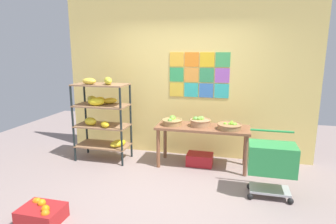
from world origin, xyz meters
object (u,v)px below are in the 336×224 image
(fruit_basket_left, at_px, (200,122))
(orange_crate_foreground, at_px, (42,213))
(display_table, at_px, (203,132))
(fruit_basket_back_left, at_px, (172,121))
(fruit_basket_back_right, at_px, (230,126))
(banana_shelf_unit, at_px, (103,114))
(produce_crate_under_table, at_px, (200,159))
(shopping_cart, at_px, (272,160))

(fruit_basket_left, relative_size, orange_crate_foreground, 0.72)
(display_table, distance_m, orange_crate_foreground, 2.65)
(fruit_basket_back_left, relative_size, orange_crate_foreground, 0.73)
(display_table, bearing_deg, fruit_basket_back_right, -10.48)
(banana_shelf_unit, relative_size, produce_crate_under_table, 3.42)
(produce_crate_under_table, height_order, orange_crate_foreground, orange_crate_foreground)
(fruit_basket_back_left, bearing_deg, orange_crate_foreground, -117.62)
(orange_crate_foreground, bearing_deg, fruit_basket_back_right, 44.33)
(fruit_basket_back_right, relative_size, fruit_basket_back_left, 1.13)
(display_table, bearing_deg, orange_crate_foreground, -127.56)
(fruit_basket_left, xyz_separation_m, produce_crate_under_table, (0.01, 0.03, -0.68))
(fruit_basket_back_left, xyz_separation_m, orange_crate_foreground, (-1.07, -2.04, -0.67))
(fruit_basket_back_left, bearing_deg, shopping_cart, -27.05)
(fruit_basket_back_left, distance_m, orange_crate_foreground, 2.40)
(fruit_basket_left, xyz_separation_m, fruit_basket_back_left, (-0.47, -0.03, -0.01))
(display_table, bearing_deg, fruit_basket_back_left, -177.31)
(banana_shelf_unit, height_order, orange_crate_foreground, banana_shelf_unit)
(fruit_basket_back_right, height_order, produce_crate_under_table, fruit_basket_back_right)
(orange_crate_foreground, distance_m, shopping_cart, 2.92)
(orange_crate_foreground, bearing_deg, shopping_cart, 25.61)
(fruit_basket_back_right, bearing_deg, produce_crate_under_table, 165.56)
(fruit_basket_back_right, bearing_deg, display_table, 169.52)
(fruit_basket_back_right, distance_m, produce_crate_under_table, 0.83)
(display_table, xyz_separation_m, shopping_cart, (1.02, -0.81, -0.09))
(produce_crate_under_table, bearing_deg, fruit_basket_left, -100.74)
(fruit_basket_left, height_order, shopping_cart, shopping_cart)
(banana_shelf_unit, xyz_separation_m, fruit_basket_left, (1.71, 0.13, -0.07))
(fruit_basket_left, relative_size, fruit_basket_back_left, 0.99)
(fruit_basket_back_left, bearing_deg, banana_shelf_unit, -175.58)
(shopping_cart, bearing_deg, fruit_basket_left, 140.51)
(fruit_basket_left, bearing_deg, orange_crate_foreground, -126.60)
(display_table, distance_m, shopping_cart, 1.31)
(display_table, relative_size, fruit_basket_back_right, 3.92)
(display_table, relative_size, orange_crate_foreground, 3.22)
(produce_crate_under_table, relative_size, orange_crate_foreground, 0.92)
(fruit_basket_back_right, xyz_separation_m, shopping_cart, (0.58, -0.73, -0.24))
(banana_shelf_unit, xyz_separation_m, fruit_basket_back_left, (1.24, 0.10, -0.08))
(banana_shelf_unit, height_order, shopping_cart, banana_shelf_unit)
(fruit_basket_back_left, height_order, produce_crate_under_table, fruit_basket_back_left)
(banana_shelf_unit, bearing_deg, shopping_cart, -13.96)
(produce_crate_under_table, relative_size, shopping_cart, 0.50)
(fruit_basket_back_left, relative_size, produce_crate_under_table, 0.79)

